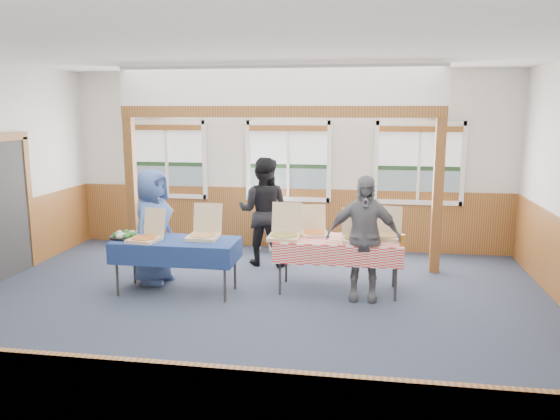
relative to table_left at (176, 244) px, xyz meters
The scene contains 25 objects.
floor 1.53m from the table_left, 31.63° to the right, with size 8.00×8.00×0.00m, color #262E3F.
ceiling 2.85m from the table_left, 31.63° to the right, with size 8.00×8.00×0.00m, color white.
wall_back 3.15m from the table_left, 67.31° to the left, with size 8.00×8.00×0.00m, color silver.
wall_front 4.47m from the table_left, 74.57° to the right, with size 8.00×8.00×0.00m, color silver.
wainscot_back 3.00m from the table_left, 67.12° to the left, with size 7.98×0.05×1.10m, color brown.
window_left 3.13m from the table_left, 112.52° to the left, with size 1.56×0.10×1.46m.
window_mid 3.14m from the table_left, 66.99° to the left, with size 1.56×0.10×1.46m.
window_right 4.52m from the table_left, 38.35° to the left, with size 1.56×0.10×1.46m.
post_left 2.13m from the table_left, 130.16° to the left, with size 0.15×0.15×2.40m, color brown.
post_right 4.02m from the table_left, 23.37° to the left, with size 0.15×0.15×2.40m, color brown.
cross_beam 2.66m from the table_left, 53.68° to the left, with size 5.15×0.18×0.18m, color brown.
table_left is the anchor object (origin of this frame).
table_right 2.26m from the table_left, 10.80° to the left, with size 1.90×1.42×0.76m.
pizza_box_a 0.43m from the table_left, 164.61° to the right, with size 0.45×0.53×0.42m.
pizza_box_b 0.41m from the table_left, 25.03° to the left, with size 0.42×0.51×0.45m.
pizza_box_c 1.51m from the table_left, 12.55° to the left, with size 0.43×0.52×0.47m.
pizza_box_d 1.96m from the table_left, 18.29° to the left, with size 0.46×0.53×0.41m.
pizza_box_e 2.49m from the table_left, ahead, with size 0.43×0.51×0.42m.
pizza_box_f 2.93m from the table_left, 11.12° to the left, with size 0.44×0.52×0.42m.
veggie_tray 0.76m from the table_left, behind, with size 0.42×0.42×0.09m.
drink_glass 3.07m from the table_left, ahead, with size 0.07×0.07×0.15m, color #A7671B.
woman_white 2.51m from the table_left, 71.88° to the left, with size 0.54×0.36×1.48m, color white.
woman_black 1.85m from the table_left, 59.85° to the left, with size 0.86×0.67×1.77m, color black.
man_blue 0.64m from the table_left, 141.13° to the left, with size 0.83×0.54×1.69m, color #3C5897.
person_grey 2.56m from the table_left, ahead, with size 0.99×0.41×1.69m, color slate.
Camera 1 is at (1.42, -6.28, 2.55)m, focal length 35.00 mm.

